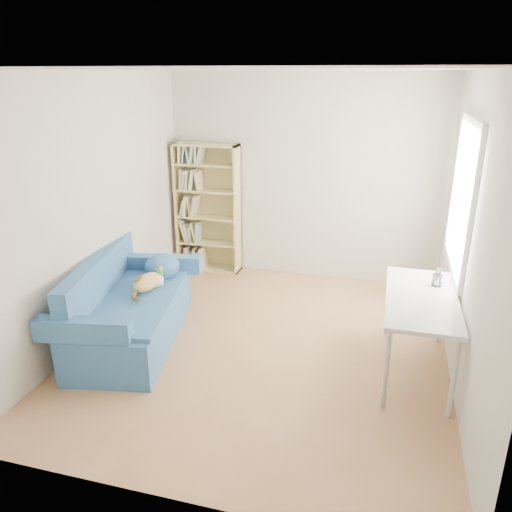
{
  "coord_description": "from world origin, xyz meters",
  "views": [
    {
      "loc": [
        1.07,
        -4.23,
        2.57
      ],
      "look_at": [
        -0.16,
        0.28,
        0.85
      ],
      "focal_mm": 35.0,
      "sensor_mm": 36.0,
      "label": 1
    }
  ],
  "objects": [
    {
      "name": "room_shell",
      "position": [
        0.1,
        0.03,
        1.64
      ],
      "size": [
        3.54,
        4.04,
        2.62
      ],
      "color": "silver",
      "rests_on": "ground"
    },
    {
      "name": "desk",
      "position": [
        1.43,
        -0.07,
        0.68
      ],
      "size": [
        0.61,
        1.32,
        0.75
      ],
      "color": "white",
      "rests_on": "ground"
    },
    {
      "name": "pen_cup",
      "position": [
        1.56,
        0.22,
        0.82
      ],
      "size": [
        0.09,
        0.09,
        0.18
      ],
      "color": "white",
      "rests_on": "desk"
    },
    {
      "name": "bookshelf",
      "position": [
        -1.25,
        1.85,
        0.79
      ],
      "size": [
        0.86,
        0.27,
        1.72
      ],
      "color": "tan",
      "rests_on": "ground"
    },
    {
      "name": "ground",
      "position": [
        0.0,
        0.0,
        0.0
      ],
      "size": [
        4.0,
        4.0,
        0.0
      ],
      "primitive_type": "plane",
      "color": "#9D6D47",
      "rests_on": "ground"
    },
    {
      "name": "sofa",
      "position": [
        -1.35,
        -0.19,
        0.33
      ],
      "size": [
        1.15,
        1.91,
        0.87
      ],
      "rotation": [
        0.0,
        0.0,
        0.19
      ],
      "color": "#23507F",
      "rests_on": "ground"
    }
  ]
}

